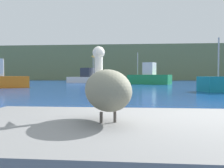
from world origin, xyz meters
TOP-DOWN VIEW (x-y plane):
  - hillside_backdrop at (0.00, 75.75)m, footprint 140.00×16.76m
  - pier_dock at (-1.04, -0.84)m, footprint 3.29×2.34m
  - pelican at (-1.05, -0.82)m, footprint 0.72×1.15m
  - fishing_boat_green at (1.08, 34.81)m, footprint 6.50×4.49m
  - fishing_boat_white at (-9.66, 40.81)m, footprint 6.64×4.68m

SIDE VIEW (x-z plane):
  - pier_dock at x=-1.04m, z-range 0.00..0.82m
  - fishing_boat_white at x=-9.66m, z-range -1.36..3.10m
  - fishing_boat_green at x=1.08m, z-range -1.35..3.39m
  - pelican at x=-1.05m, z-range 0.76..1.54m
  - hillside_backdrop at x=0.00m, z-range 0.00..9.85m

